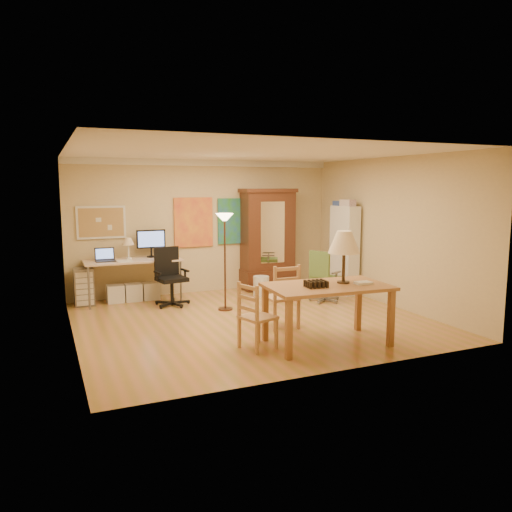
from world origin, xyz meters
name	(u,v)px	position (x,y,z in m)	size (l,w,h in m)	color
floor	(252,320)	(0.00, 0.00, 0.00)	(5.50, 5.50, 0.00)	#A27E39
crown_molding	(205,163)	(0.00, 2.46, 2.64)	(5.50, 0.08, 0.12)	white
corkboard	(101,222)	(-2.05, 2.47, 1.50)	(0.90, 0.04, 0.62)	tan
art_panel_left	(194,222)	(-0.25, 2.47, 1.45)	(0.80, 0.04, 1.00)	yellow
art_panel_right	(235,221)	(0.65, 2.47, 1.45)	(0.75, 0.04, 0.95)	#2869A0
dining_table	(334,273)	(0.58, -1.52, 0.99)	(1.72, 1.10, 1.56)	brown
ladder_chair_back	(282,298)	(0.25, -0.60, 0.47)	(0.46, 0.44, 1.00)	#A3854A
ladder_chair_left	(256,318)	(-0.52, -1.36, 0.43)	(0.51, 0.52, 0.91)	#A3854A
torchiere_lamp	(225,233)	(-0.17, 0.83, 1.37)	(0.31, 0.31, 1.71)	#46291C
computer_desk	(135,276)	(-1.52, 2.16, 0.49)	(1.77, 0.78, 1.34)	beige
office_chair_black	(171,290)	(-0.96, 1.56, 0.28)	(0.66, 0.66, 1.07)	black
office_chair_green	(324,288)	(1.77, 0.68, 0.26)	(0.61, 0.60, 0.98)	slate
drawer_cart	(84,287)	(-2.44, 2.20, 0.35)	(0.35, 0.42, 0.69)	slate
armoire	(268,246)	(1.30, 2.24, 0.92)	(1.16, 0.55, 2.13)	#381E0F
bookshelf	(344,250)	(2.55, 1.21, 0.89)	(0.27, 0.71, 1.78)	white
wastebin	(261,286)	(0.88, 1.62, 0.20)	(0.32, 0.32, 0.40)	silver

